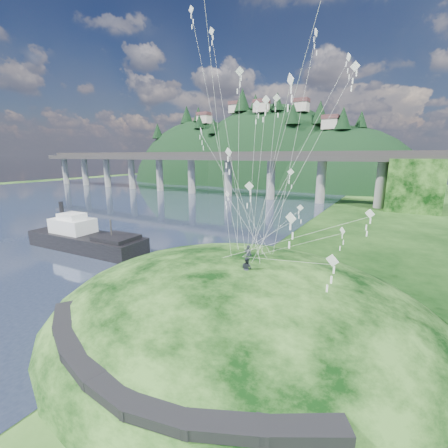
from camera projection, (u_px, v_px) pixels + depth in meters
The scene contains 10 objects.
ground at pixel (157, 302), 28.86m from camera, with size 320.00×320.00×0.00m, color black.
water at pixel (46, 202), 89.65m from camera, with size 240.00×240.00×0.00m, color #2E3A55.
grass_hill at pixel (240, 330), 26.93m from camera, with size 36.00×32.00×13.00m.
footpath at pixel (134, 373), 16.52m from camera, with size 22.29×5.84×0.83m.
bridge at pixel (243, 168), 98.61m from camera, with size 160.00×11.00×15.00m.
far_ridge at pixel (259, 197), 154.68m from camera, with size 153.00×70.00×94.50m.
work_barge at pixel (85, 238), 44.84m from camera, with size 19.97×6.60×6.89m.
wooden_dock at pixel (159, 276), 34.17m from camera, with size 12.29×3.52×0.87m.
kite_flyers at pixel (247, 253), 24.81m from camera, with size 2.25×3.72×1.98m.
kite_swarm at pixel (277, 116), 23.84m from camera, with size 17.46×12.79×21.83m.
Camera 1 is at (19.01, -19.49, 13.81)m, focal length 24.00 mm.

